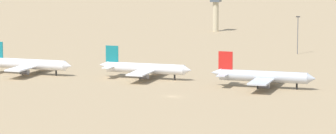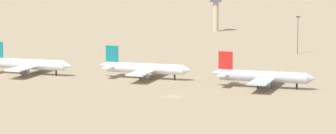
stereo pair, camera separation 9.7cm
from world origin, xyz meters
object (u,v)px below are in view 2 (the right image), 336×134
at_px(parked_jet_teal_2, 28,64).
at_px(parked_jet_teal_3, 144,68).
at_px(control_tower, 216,8).
at_px(parked_jet_red_4, 262,76).
at_px(light_pole_west, 298,32).

xyz_separation_m(parked_jet_teal_2, parked_jet_teal_3, (46.31, 2.89, -0.07)).
xyz_separation_m(parked_jet_teal_3, control_tower, (-17.93, 171.68, 8.46)).
height_order(parked_jet_red_4, light_pole_west, light_pole_west).
bearing_deg(parked_jet_red_4, parked_jet_teal_3, 170.80).
bearing_deg(control_tower, parked_jet_red_4, -70.29).
bearing_deg(parked_jet_red_4, parked_jet_teal_2, 177.17).
relative_size(parked_jet_teal_2, light_pole_west, 2.17).
relative_size(parked_jet_teal_2, control_tower, 1.79).
bearing_deg(control_tower, parked_jet_teal_3, -84.04).
distance_m(parked_jet_teal_3, parked_jet_red_4, 46.88).
bearing_deg(parked_jet_teal_2, light_pole_west, 47.74).
xyz_separation_m(parked_jet_teal_3, parked_jet_red_4, (46.27, -7.53, 0.15)).
bearing_deg(light_pole_west, parked_jet_teal_3, -115.04).
xyz_separation_m(parked_jet_teal_2, parked_jet_red_4, (92.57, -4.64, 0.08)).
bearing_deg(parked_jet_teal_3, parked_jet_teal_2, -176.14).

